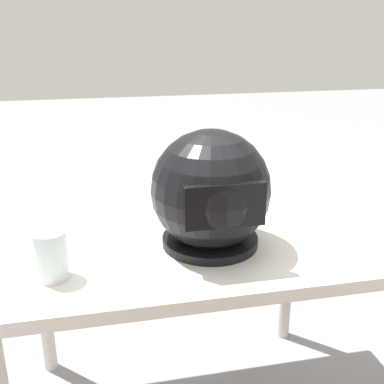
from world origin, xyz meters
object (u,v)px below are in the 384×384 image
Objects in this scene: drinking_glass at (51,255)px; pizza at (192,180)px; motorcycle_helmet at (210,192)px; dining_table at (192,242)px.

pizza is at bearing -129.51° from drinking_glass.
drinking_glass is at bearing 50.49° from pizza.
drinking_glass reaches higher than pizza.
motorcycle_helmet reaches higher than drinking_glass.
pizza is at bearing -102.53° from dining_table.
dining_table is 0.22m from pizza.
pizza is 0.86× the size of motorcycle_helmet.
motorcycle_helmet is 0.37m from drinking_glass.
drinking_glass is (0.35, 0.29, 0.15)m from dining_table.
motorcycle_helmet is 2.63× the size of drinking_glass.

